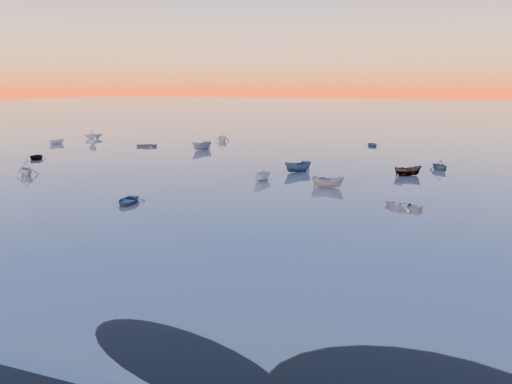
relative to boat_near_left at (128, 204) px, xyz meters
The scene contains 5 objects.
ground 77.20m from the boat_near_left, 78.69° to the left, with size 600.00×600.00×0.00m, color #675E55.
mud_lobes 29.48m from the boat_near_left, 59.11° to the right, with size 140.00×6.00×0.07m, color black, non-canonical shape.
moored_fleet 32.45m from the boat_near_left, 62.19° to the left, with size 124.00×58.00×1.20m, color silver, non-canonical shape.
boat_near_left is the anchor object (origin of this frame).
boat_near_center 23.09m from the boat_near_left, 41.61° to the left, with size 3.85×1.63×1.33m, color slate.
Camera 1 is at (14.59, -17.39, 12.01)m, focal length 35.00 mm.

